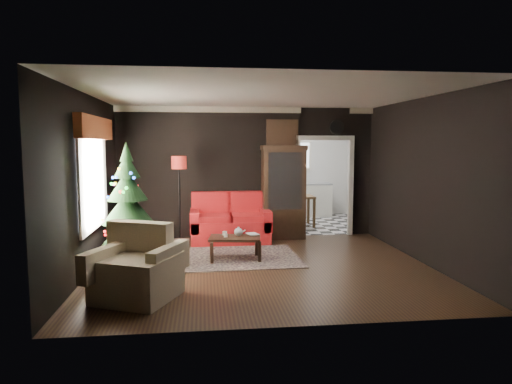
{
  "coord_description": "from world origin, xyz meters",
  "views": [
    {
      "loc": [
        -0.97,
        -7.31,
        2.02
      ],
      "look_at": [
        0.0,
        0.9,
        1.15
      ],
      "focal_mm": 32.14,
      "sensor_mm": 36.0,
      "label": 1
    }
  ],
  "objects": [
    {
      "name": "loveseat",
      "position": [
        -0.4,
        2.05,
        0.5
      ],
      "size": [
        1.7,
        0.9,
        1.0
      ],
      "primitive_type": null,
      "color": "#940800",
      "rests_on": "ground"
    },
    {
      "name": "valance",
      "position": [
        -2.63,
        0.2,
        2.27
      ],
      "size": [
        0.12,
        2.1,
        0.35
      ],
      "primitive_type": "cube",
      "color": "brown",
      "rests_on": "wall_left"
    },
    {
      "name": "kitchen_window",
      "position": [
        1.7,
        5.45,
        1.7
      ],
      "size": [
        0.7,
        0.06,
        0.7
      ],
      "primitive_type": "cube",
      "color": "white",
      "rests_on": "ground"
    },
    {
      "name": "wall_clock",
      "position": [
        1.95,
        2.45,
        2.38
      ],
      "size": [
        0.32,
        0.32,
        0.06
      ],
      "primitive_type": "cylinder",
      "color": "white",
      "rests_on": "wall_back"
    },
    {
      "name": "christmas_tree",
      "position": [
        -2.17,
        0.23,
        1.05
      ],
      "size": [
        1.25,
        1.25,
        1.88
      ],
      "primitive_type": null,
      "rotation": [
        0.0,
        0.0,
        0.34
      ],
      "color": "black",
      "rests_on": "ground"
    },
    {
      "name": "book",
      "position": [
        -0.17,
        0.66,
        0.53
      ],
      "size": [
        0.17,
        0.07,
        0.24
      ],
      "primitive_type": "imported",
      "rotation": [
        0.0,
        0.0,
        0.3
      ],
      "color": "tan",
      "rests_on": "coffee_table"
    },
    {
      "name": "kitchen_table",
      "position": [
        1.4,
        3.7,
        0.38
      ],
      "size": [
        0.7,
        0.7,
        0.75
      ],
      "primitive_type": null,
      "color": "brown",
      "rests_on": "ground"
    },
    {
      "name": "curio_cabinet",
      "position": [
        0.75,
        2.27,
        0.95
      ],
      "size": [
        0.9,
        0.45,
        1.9
      ],
      "primitive_type": null,
      "color": "black",
      "rests_on": "ground"
    },
    {
      "name": "kitchen_floor",
      "position": [
        1.7,
        4.0,
        0.0
      ],
      "size": [
        3.0,
        3.0,
        0.0
      ],
      "primitive_type": "plane",
      "color": "silver",
      "rests_on": "ground"
    },
    {
      "name": "wall_back",
      "position": [
        0.0,
        2.5,
        1.4
      ],
      "size": [
        5.5,
        0.0,
        5.5
      ],
      "primitive_type": "plane",
      "rotation": [
        1.57,
        0.0,
        0.0
      ],
      "color": "black",
      "rests_on": "ground"
    },
    {
      "name": "left_window",
      "position": [
        -2.71,
        0.2,
        1.45
      ],
      "size": [
        0.05,
        1.6,
        1.4
      ],
      "primitive_type": "cube",
      "color": "white",
      "rests_on": "wall_left"
    },
    {
      "name": "kitchen_counter",
      "position": [
        1.7,
        5.2,
        0.45
      ],
      "size": [
        1.8,
        0.6,
        0.9
      ],
      "primitive_type": "cube",
      "color": "white",
      "rests_on": "ground"
    },
    {
      "name": "ceiling",
      "position": [
        0.0,
        0.0,
        2.8
      ],
      "size": [
        5.5,
        5.5,
        0.0
      ],
      "primitive_type": "plane",
      "rotation": [
        3.14,
        0.0,
        0.0
      ],
      "color": "white",
      "rests_on": "ground"
    },
    {
      "name": "floor_lamp",
      "position": [
        -1.42,
        1.81,
        0.83
      ],
      "size": [
        0.41,
        0.41,
        1.9
      ],
      "primitive_type": null,
      "rotation": [
        0.0,
        0.0,
        0.33
      ],
      "color": "black",
      "rests_on": "ground"
    },
    {
      "name": "cup_b",
      "position": [
        -0.58,
        0.69,
        0.44
      ],
      "size": [
        0.09,
        0.09,
        0.07
      ],
      "primitive_type": "cylinder",
      "rotation": [
        0.0,
        0.0,
        -0.18
      ],
      "color": "silver",
      "rests_on": "coffee_table"
    },
    {
      "name": "wall_right",
      "position": [
        2.75,
        0.0,
        1.4
      ],
      "size": [
        0.0,
        5.5,
        5.5
      ],
      "primitive_type": "plane",
      "rotation": [
        1.57,
        0.0,
        -1.57
      ],
      "color": "black",
      "rests_on": "ground"
    },
    {
      "name": "armchair",
      "position": [
        -1.83,
        -1.34,
        0.46
      ],
      "size": [
        1.29,
        1.29,
        0.99
      ],
      "primitive_type": null,
      "rotation": [
        0.0,
        0.0,
        -0.42
      ],
      "color": "beige",
      "rests_on": "ground"
    },
    {
      "name": "painting",
      "position": [
        0.75,
        2.46,
        2.25
      ],
      "size": [
        0.62,
        0.05,
        0.52
      ],
      "primitive_type": "cube",
      "color": "#A87C4B",
      "rests_on": "wall_back"
    },
    {
      "name": "wall_left",
      "position": [
        -2.75,
        0.0,
        1.4
      ],
      "size": [
        0.0,
        5.5,
        5.5
      ],
      "primitive_type": "plane",
      "rotation": [
        1.57,
        0.0,
        1.57
      ],
      "color": "black",
      "rests_on": "ground"
    },
    {
      "name": "wall_front",
      "position": [
        0.0,
        -2.5,
        1.4
      ],
      "size": [
        5.5,
        0.0,
        5.5
      ],
      "primitive_type": "plane",
      "rotation": [
        -1.57,
        0.0,
        0.0
      ],
      "color": "black",
      "rests_on": "ground"
    },
    {
      "name": "cup_a",
      "position": [
        -0.57,
        0.52,
        0.44
      ],
      "size": [
        0.08,
        0.08,
        0.06
      ],
      "primitive_type": "cylinder",
      "rotation": [
        0.0,
        0.0,
        -0.25
      ],
      "color": "white",
      "rests_on": "coffee_table"
    },
    {
      "name": "coffee_table",
      "position": [
        -0.42,
        0.52,
        0.21
      ],
      "size": [
        0.95,
        0.64,
        0.4
      ],
      "primitive_type": null,
      "rotation": [
        0.0,
        0.0,
        -0.13
      ],
      "color": "black",
      "rests_on": "rug"
    },
    {
      "name": "doorway",
      "position": [
        1.7,
        2.5,
        1.05
      ],
      "size": [
        1.1,
        0.1,
        2.1
      ],
      "primitive_type": null,
      "color": "silver",
      "rests_on": "ground"
    },
    {
      "name": "teapot",
      "position": [
        -0.35,
        0.56,
        0.49
      ],
      "size": [
        0.23,
        0.23,
        0.16
      ],
      "primitive_type": null,
      "rotation": [
        0.0,
        0.0,
        0.41
      ],
      "color": "silver",
      "rests_on": "coffee_table"
    },
    {
      "name": "floor",
      "position": [
        0.0,
        0.0,
        0.0
      ],
      "size": [
        5.5,
        5.5,
        0.0
      ],
      "primitive_type": "plane",
      "color": "black",
      "rests_on": "ground"
    },
    {
      "name": "rug",
      "position": [
        -0.46,
        0.66,
        0.01
      ],
      "size": [
        2.41,
        1.78,
        0.01
      ],
      "primitive_type": "cube",
      "rotation": [
        0.0,
        0.0,
        0.03
      ],
      "color": "#472F3D",
      "rests_on": "ground"
    }
  ]
}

